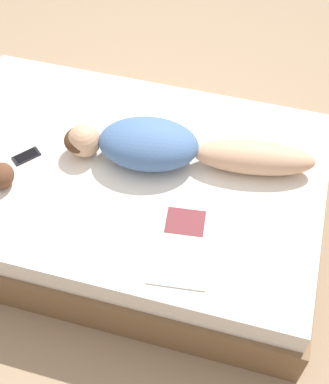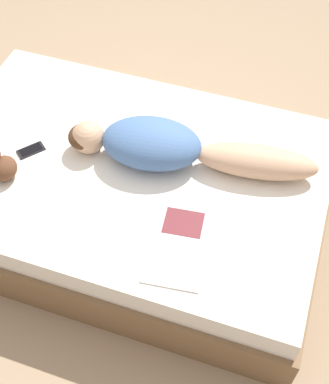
# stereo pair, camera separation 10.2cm
# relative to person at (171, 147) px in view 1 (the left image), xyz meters

# --- Properties ---
(ground_plane) EXTENTS (12.00, 12.00, 0.00)m
(ground_plane) POSITION_rel_person_xyz_m (-0.13, 0.23, -0.56)
(ground_plane) COLOR #9E8466
(bed) EXTENTS (1.53, 2.26, 0.45)m
(bed) POSITION_rel_person_xyz_m (-0.13, 0.23, -0.33)
(bed) COLOR brown
(bed) RESTS_ON ground_plane
(person) EXTENTS (0.45, 1.40, 0.23)m
(person) POSITION_rel_person_xyz_m (0.00, 0.00, 0.00)
(person) COLOR tan
(person) RESTS_ON bed
(open_magazine) EXTENTS (0.53, 0.34, 0.01)m
(open_magazine) POSITION_rel_person_xyz_m (-0.52, -0.20, -0.10)
(open_magazine) COLOR silver
(open_magazine) RESTS_ON bed
(cell_phone) EXTENTS (0.16, 0.15, 0.01)m
(cell_phone) POSITION_rel_person_xyz_m (-0.19, 0.79, -0.10)
(cell_phone) COLOR black
(cell_phone) RESTS_ON bed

